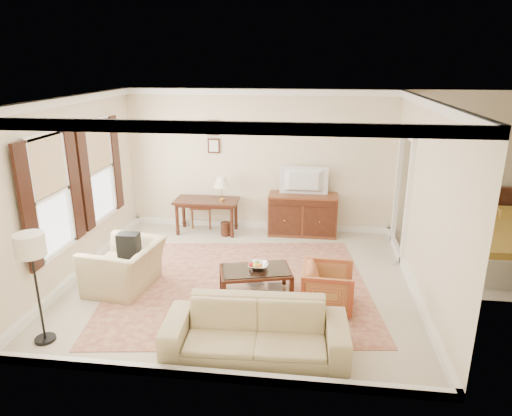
% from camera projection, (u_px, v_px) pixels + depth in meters
% --- Properties ---
extents(room_shell, '(5.51, 5.01, 2.91)m').
position_uv_depth(room_shell, '(240.00, 128.00, 6.70)').
color(room_shell, beige).
rests_on(room_shell, ground).
extents(annex_bedroom, '(3.00, 2.70, 2.90)m').
position_uv_depth(annex_bedroom, '(507.00, 247.00, 7.91)').
color(annex_bedroom, beige).
rests_on(annex_bedroom, ground).
extents(window_front, '(0.12, 1.56, 1.80)m').
position_uv_depth(window_front, '(50.00, 195.00, 6.65)').
color(window_front, '#CCB284').
rests_on(window_front, room_shell).
extents(window_rear, '(0.12, 1.56, 1.80)m').
position_uv_depth(window_rear, '(100.00, 170.00, 8.16)').
color(window_rear, '#CCB284').
rests_on(window_rear, room_shell).
extents(doorway, '(0.10, 1.12, 2.25)m').
position_uv_depth(doorway, '(402.00, 197.00, 8.23)').
color(doorway, white).
rests_on(doorway, room_shell).
extents(rug, '(4.49, 3.99, 0.01)m').
position_uv_depth(rug, '(238.00, 285.00, 7.28)').
color(rug, maroon).
rests_on(rug, room_shell).
extents(writing_desk, '(1.29, 0.65, 0.71)m').
position_uv_depth(writing_desk, '(207.00, 205.00, 9.37)').
color(writing_desk, '#431F13').
rests_on(writing_desk, room_shell).
extents(desk_chair, '(0.47, 0.47, 1.05)m').
position_uv_depth(desk_chair, '(203.00, 203.00, 9.74)').
color(desk_chair, brown).
rests_on(desk_chair, room_shell).
extents(desk_lamp, '(0.32, 0.32, 0.50)m').
position_uv_depth(desk_lamp, '(222.00, 188.00, 9.22)').
color(desk_lamp, silver).
rests_on(desk_lamp, writing_desk).
extents(framed_prints, '(0.25, 0.04, 0.68)m').
position_uv_depth(framed_prints, '(214.00, 137.00, 9.31)').
color(framed_prints, '#431F13').
rests_on(framed_prints, room_shell).
extents(sideboard, '(1.38, 0.53, 0.85)m').
position_uv_depth(sideboard, '(303.00, 214.00, 9.30)').
color(sideboard, brown).
rests_on(sideboard, room_shell).
extents(tv, '(0.92, 0.53, 0.12)m').
position_uv_depth(tv, '(304.00, 172.00, 9.01)').
color(tv, black).
rests_on(tv, sideboard).
extents(coffee_table, '(1.18, 0.87, 0.45)m').
position_uv_depth(coffee_table, '(256.00, 276.00, 6.86)').
color(coffee_table, '#431F13').
rests_on(coffee_table, room_shell).
extents(fruit_bowl, '(0.42, 0.42, 0.10)m').
position_uv_depth(fruit_bowl, '(258.00, 265.00, 6.85)').
color(fruit_bowl, silver).
rests_on(fruit_bowl, coffee_table).
extents(book_a, '(0.24, 0.21, 0.38)m').
position_uv_depth(book_a, '(248.00, 284.00, 6.94)').
color(book_a, brown).
rests_on(book_a, coffee_table).
extents(book_b, '(0.28, 0.08, 0.38)m').
position_uv_depth(book_b, '(268.00, 287.00, 6.86)').
color(book_b, brown).
rests_on(book_b, coffee_table).
extents(striped_armchair, '(0.70, 0.74, 0.73)m').
position_uv_depth(striped_armchair, '(328.00, 286.00, 6.50)').
color(striped_armchair, '#9B3A21').
rests_on(striped_armchair, room_shell).
extents(club_armchair, '(0.88, 1.21, 0.98)m').
position_uv_depth(club_armchair, '(124.00, 259.00, 7.07)').
color(club_armchair, '#C7B586').
rests_on(club_armchair, room_shell).
extents(backpack, '(0.27, 0.35, 0.40)m').
position_uv_depth(backpack, '(129.00, 244.00, 7.00)').
color(backpack, black).
rests_on(backpack, club_armchair).
extents(sofa, '(2.24, 0.75, 0.86)m').
position_uv_depth(sofa, '(256.00, 322.00, 5.47)').
color(sofa, '#C7B586').
rests_on(sofa, room_shell).
extents(floor_lamp, '(0.36, 0.36, 1.46)m').
position_uv_depth(floor_lamp, '(31.00, 253.00, 5.48)').
color(floor_lamp, black).
rests_on(floor_lamp, room_shell).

